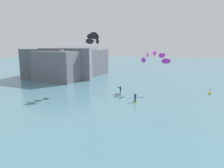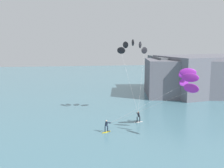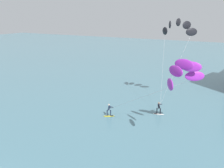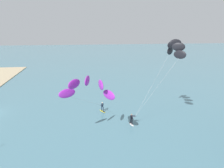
# 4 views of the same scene
# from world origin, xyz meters

# --- Properties ---
(kitesurfer_nearshore) EXTENTS (12.35, 6.45, 8.67)m
(kitesurfer_nearshore) POSITION_xyz_m (10.74, 16.42, 7.08)
(kitesurfer_nearshore) COLOR yellow
(kitesurfer_nearshore) RESTS_ON ground
(kitesurfer_mid_water) EXTENTS (5.25, 6.89, 12.32)m
(kitesurfer_mid_water) POSITION_xyz_m (6.64, 27.99, 10.68)
(kitesurfer_mid_water) COLOR white
(kitesurfer_mid_water) RESTS_ON ground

